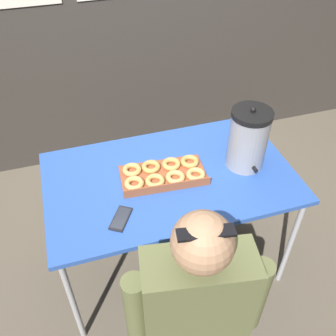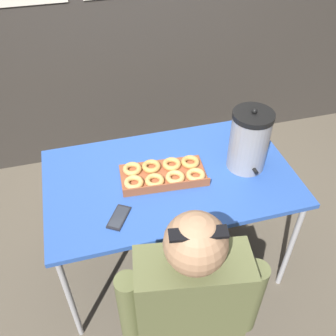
{
  "view_description": "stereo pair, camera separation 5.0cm",
  "coord_description": "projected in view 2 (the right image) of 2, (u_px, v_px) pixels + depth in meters",
  "views": [
    {
      "loc": [
        -0.45,
        -1.44,
        2.18
      ],
      "look_at": [
        -0.01,
        0.0,
        0.84
      ],
      "focal_mm": 40.0,
      "sensor_mm": 36.0,
      "label": 1
    },
    {
      "loc": [
        -0.41,
        -1.45,
        2.18
      ],
      "look_at": [
        -0.01,
        0.0,
        0.84
      ],
      "focal_mm": 40.0,
      "sensor_mm": 36.0,
      "label": 2
    }
  ],
  "objects": [
    {
      "name": "cell_phone",
      "position": [
        119.0,
        217.0,
        1.83
      ],
      "size": [
        0.14,
        0.17,
        0.01
      ],
      "rotation": [
        0.0,
        0.0,
        -0.56
      ],
      "color": "black",
      "rests_on": "folding_table"
    },
    {
      "name": "folding_table",
      "position": [
        170.0,
        182.0,
        2.09
      ],
      "size": [
        1.36,
        0.82,
        0.78
      ],
      "color": "#2D56B2",
      "rests_on": "ground"
    },
    {
      "name": "ground_plane",
      "position": [
        170.0,
        258.0,
        2.58
      ],
      "size": [
        12.0,
        12.0,
        0.0
      ],
      "primitive_type": "plane",
      "color": "brown"
    },
    {
      "name": "coffee_urn",
      "position": [
        249.0,
        140.0,
        2.01
      ],
      "size": [
        0.22,
        0.25,
        0.38
      ],
      "color": "#939399",
      "rests_on": "folding_table"
    },
    {
      "name": "donut_box",
      "position": [
        163.0,
        174.0,
        2.04
      ],
      "size": [
        0.48,
        0.28,
        0.05
      ],
      "rotation": [
        0.0,
        0.0,
        -0.07
      ],
      "color": "brown",
      "rests_on": "folding_table"
    },
    {
      "name": "person_seated",
      "position": [
        190.0,
        319.0,
        1.64
      ],
      "size": [
        0.59,
        0.3,
        1.25
      ],
      "rotation": [
        0.0,
        0.0,
        2.98
      ],
      "color": "#33332D",
      "rests_on": "ground"
    }
  ]
}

